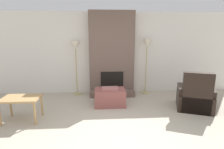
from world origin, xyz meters
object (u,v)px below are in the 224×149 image
(ottoman, at_px, (110,97))
(floor_lamp_left, at_px, (75,50))
(armchair, at_px, (195,98))
(floor_lamp_right, at_px, (147,48))
(side_table, at_px, (21,100))

(ottoman, height_order, floor_lamp_left, floor_lamp_left)
(armchair, xyz_separation_m, floor_lamp_right, (-0.91, 1.41, 1.19))
(ottoman, distance_m, side_table, 2.14)
(armchair, relative_size, side_table, 1.37)
(ottoman, bearing_deg, armchair, -11.55)
(side_table, relative_size, floor_lamp_left, 0.46)
(armchair, xyz_separation_m, floor_lamp_left, (-3.14, 1.41, 1.13))
(ottoman, xyz_separation_m, armchair, (2.13, -0.44, 0.07))
(floor_lamp_right, bearing_deg, ottoman, -141.44)
(armchair, height_order, side_table, armchair)
(armchair, bearing_deg, ottoman, 9.53)
(ottoman, distance_m, floor_lamp_left, 1.85)
(floor_lamp_left, bearing_deg, floor_lamp_right, 0.00)
(ottoman, height_order, armchair, armchair)
(floor_lamp_left, bearing_deg, armchair, -24.22)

